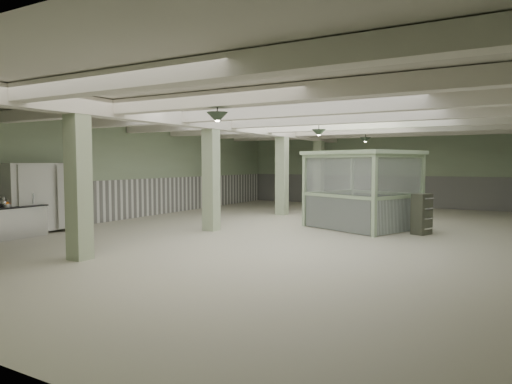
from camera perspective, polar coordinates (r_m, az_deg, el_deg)
The scene contains 26 objects.
floor at distance 14.16m, azimuth 5.10°, elevation -5.01°, with size 20.00×20.00×0.00m, color beige.
ceiling at distance 14.07m, azimuth 5.19°, elevation 9.64°, with size 14.00×20.00×0.02m, color beige.
wall_back at distance 23.46m, azimuth 15.36°, elevation 2.73°, with size 14.00×0.02×3.60m, color #9CB490.
wall_left at distance 18.06m, azimuth -15.51°, elevation 2.48°, with size 0.02×20.00×3.60m, color #9CB490.
wainscot_left at distance 18.10m, azimuth -15.40°, elevation -0.84°, with size 0.05×19.90×1.50m, color white.
wainscot_back at distance 23.48m, azimuth 15.30°, elevation 0.17°, with size 13.90×0.05×1.50m, color white.
girder at distance 15.25m, azimuth -3.49°, elevation 8.35°, with size 0.45×19.90×0.40m, color silver.
beam_a at distance 7.92m, azimuth -18.57°, elevation 12.82°, with size 13.90×0.35×0.32m, color silver.
beam_b at distance 9.76m, azimuth -7.34°, elevation 11.22°, with size 13.90×0.35×0.32m, color silver.
beam_c at distance 11.84m, azimuth 0.08°, elevation 9.91°, with size 13.90×0.35×0.32m, color silver.
beam_d at distance 14.05m, azimuth 5.18°, elevation 8.91°, with size 13.90×0.35×0.32m, color silver.
beam_e at distance 16.35m, azimuth 8.86°, elevation 8.14°, with size 13.90×0.35×0.32m, color silver.
beam_f at distance 18.70m, azimuth 11.61°, elevation 7.54°, with size 13.90×0.35×0.32m, color silver.
beam_g at distance 21.09m, azimuth 13.74°, elevation 7.07°, with size 13.90×0.35×0.32m, color silver.
column_a at distance 10.70m, azimuth -21.32°, elevation 1.63°, with size 0.42×0.42×3.60m, color #B1C39D.
column_b at distance 14.38m, azimuth -5.64°, elevation 2.33°, with size 0.42×0.42×3.60m, color #B1C39D.
column_c at distance 18.68m, azimuth 3.27°, elevation 2.65°, with size 0.42×0.42×3.60m, color #B1C39D.
column_d at distance 22.34m, azimuth 7.84°, elevation 2.79°, with size 0.42×0.42×3.60m, color #B1C39D.
pendant_front at distance 9.42m, azimuth -4.86°, elevation 9.24°, with size 0.44×0.44×0.22m, color #334332.
pendant_mid at distance 14.29m, azimuth 7.85°, elevation 7.32°, with size 0.44×0.44×0.22m, color #334332.
pendant_back at distance 19.01m, azimuth 13.51°, elevation 6.34°, with size 0.44×0.44×0.22m, color #334332.
pitcher_far at distance 14.39m, azimuth -29.04°, elevation -1.12°, with size 0.20×0.23×0.29m, color silver, non-canonical shape.
orange_bowl at distance 14.41m, azimuth -28.77°, elevation -1.52°, with size 0.23×0.23×0.08m, color #B2B2B7.
walkin_cooler at distance 15.24m, azimuth -25.17°, elevation -0.84°, with size 0.92×2.24×2.05m.
guard_booth at distance 15.25m, azimuth 13.12°, elevation 2.00°, with size 3.90×3.65×2.52m.
filing_cabinet at distance 14.46m, azimuth 20.01°, elevation -2.61°, with size 0.39×0.56×1.22m, color #515446.
Camera 1 is at (5.81, -12.73, 2.13)m, focal length 32.00 mm.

